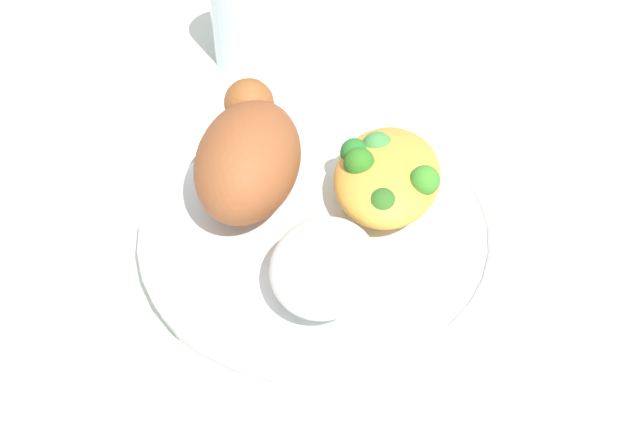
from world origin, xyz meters
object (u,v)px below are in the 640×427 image
Objects in this scene: mac_cheese_with_broccoli at (385,175)px; water_glass at (246,15)px; plate at (320,231)px; rice_pile at (324,267)px; roasted_chicken at (248,156)px.

water_glass is at bearing 41.99° from mac_cheese_with_broccoli.
rice_pile is (-0.06, -0.02, 0.03)m from plate.
mac_cheese_with_broccoli reaches higher than rice_pile.
roasted_chicken is at bearing 101.81° from mac_cheese_with_broccoli.
water_glass is at bearing 25.63° from rice_pile.
rice_pile is at bearing -154.37° from water_glass.
plate is at bearing 133.61° from mac_cheese_with_broccoli.
rice_pile is at bearing -136.10° from roasted_chicken.
water_glass reaches higher than plate.
plate is 2.90× the size of water_glass.
roasted_chicken is 0.21m from water_glass.
rice_pile is 0.31m from water_glass.
water_glass is at bearing 28.25° from plate.
mac_cheese_with_broccoli is at bearing -46.39° from plate.
roasted_chicken reaches higher than plate.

